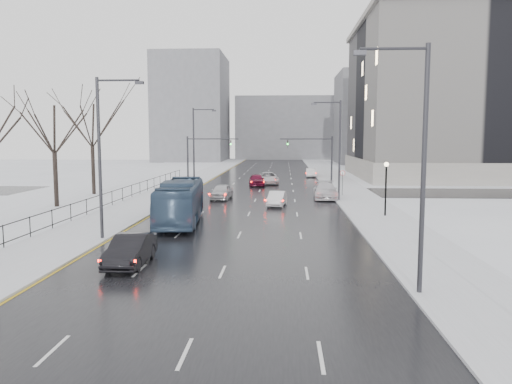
% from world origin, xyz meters
% --- Properties ---
extents(road, '(16.00, 150.00, 0.04)m').
position_xyz_m(road, '(0.00, 60.00, 0.02)').
color(road, black).
rests_on(road, ground).
extents(cross_road, '(130.00, 10.00, 0.04)m').
position_xyz_m(cross_road, '(0.00, 48.00, 0.02)').
color(cross_road, black).
rests_on(cross_road, ground).
extents(sidewalk_left, '(5.00, 150.00, 0.16)m').
position_xyz_m(sidewalk_left, '(-10.50, 60.00, 0.08)').
color(sidewalk_left, silver).
rests_on(sidewalk_left, ground).
extents(sidewalk_right, '(5.00, 150.00, 0.16)m').
position_xyz_m(sidewalk_right, '(10.50, 60.00, 0.08)').
color(sidewalk_right, silver).
rests_on(sidewalk_right, ground).
extents(park_strip, '(14.00, 150.00, 0.12)m').
position_xyz_m(park_strip, '(-20.00, 60.00, 0.06)').
color(park_strip, white).
rests_on(park_strip, ground).
extents(tree_park_d, '(8.75, 8.75, 12.50)m').
position_xyz_m(tree_park_d, '(-17.80, 34.00, 0.00)').
color(tree_park_d, black).
rests_on(tree_park_d, ground).
extents(tree_park_e, '(9.45, 9.45, 13.50)m').
position_xyz_m(tree_park_e, '(-18.20, 44.00, 0.00)').
color(tree_park_e, black).
rests_on(tree_park_e, ground).
extents(iron_fence, '(0.06, 70.00, 1.30)m').
position_xyz_m(iron_fence, '(-13.00, 30.00, 0.91)').
color(iron_fence, black).
rests_on(iron_fence, sidewalk_left).
extents(streetlight_r_near, '(2.95, 0.25, 10.00)m').
position_xyz_m(streetlight_r_near, '(8.17, 10.00, 5.62)').
color(streetlight_r_near, '#2D2D33').
rests_on(streetlight_r_near, ground).
extents(streetlight_r_mid, '(2.95, 0.25, 10.00)m').
position_xyz_m(streetlight_r_mid, '(8.17, 40.00, 5.62)').
color(streetlight_r_mid, '#2D2D33').
rests_on(streetlight_r_mid, ground).
extents(streetlight_l_near, '(2.95, 0.25, 10.00)m').
position_xyz_m(streetlight_l_near, '(-8.17, 20.00, 5.62)').
color(streetlight_l_near, '#2D2D33').
rests_on(streetlight_l_near, ground).
extents(streetlight_l_far, '(2.95, 0.25, 10.00)m').
position_xyz_m(streetlight_l_far, '(-8.17, 52.00, 5.62)').
color(streetlight_l_far, '#2D2D33').
rests_on(streetlight_l_far, ground).
extents(lamppost_r_mid, '(0.36, 0.36, 4.28)m').
position_xyz_m(lamppost_r_mid, '(11.00, 30.00, 2.94)').
color(lamppost_r_mid, black).
rests_on(lamppost_r_mid, sidewalk_right).
extents(mast_signal_right, '(6.10, 0.33, 6.50)m').
position_xyz_m(mast_signal_right, '(7.33, 48.00, 4.11)').
color(mast_signal_right, '#2D2D33').
rests_on(mast_signal_right, ground).
extents(mast_signal_left, '(6.10, 0.33, 6.50)m').
position_xyz_m(mast_signal_left, '(-7.33, 48.00, 4.11)').
color(mast_signal_left, '#2D2D33').
rests_on(mast_signal_left, ground).
extents(no_uturn_sign, '(0.60, 0.06, 2.70)m').
position_xyz_m(no_uturn_sign, '(9.20, 44.00, 2.30)').
color(no_uturn_sign, '#2D2D33').
rests_on(no_uturn_sign, sidewalk_right).
extents(civic_building, '(41.00, 31.00, 24.80)m').
position_xyz_m(civic_building, '(35.00, 72.00, 11.21)').
color(civic_building, gray).
rests_on(civic_building, ground).
extents(bldg_far_right, '(24.00, 20.00, 22.00)m').
position_xyz_m(bldg_far_right, '(28.00, 115.00, 11.00)').
color(bldg_far_right, slate).
rests_on(bldg_far_right, ground).
extents(bldg_far_left, '(18.00, 22.00, 28.00)m').
position_xyz_m(bldg_far_left, '(-22.00, 125.00, 14.00)').
color(bldg_far_left, slate).
rests_on(bldg_far_left, ground).
extents(bldg_far_center, '(30.00, 18.00, 18.00)m').
position_xyz_m(bldg_far_center, '(4.00, 140.00, 9.00)').
color(bldg_far_center, slate).
rests_on(bldg_far_center, ground).
extents(sedan_left_near, '(1.69, 4.66, 1.53)m').
position_xyz_m(sedan_left_near, '(-4.72, 13.99, 0.80)').
color(sedan_left_near, black).
rests_on(sedan_left_near, road).
extents(bus, '(3.79, 11.61, 3.18)m').
position_xyz_m(bus, '(-4.80, 26.51, 1.63)').
color(bus, '#364D69').
rests_on(bus, road).
extents(sedan_center_near, '(2.23, 4.74, 1.57)m').
position_xyz_m(sedan_center_near, '(-3.50, 40.76, 0.82)').
color(sedan_center_near, '#BDBDC1').
rests_on(sedan_center_near, road).
extents(sedan_right_near, '(1.94, 4.27, 1.36)m').
position_xyz_m(sedan_right_near, '(2.26, 36.00, 0.72)').
color(sedan_right_near, white).
rests_on(sedan_right_near, road).
extents(sedan_right_cross, '(3.22, 6.01, 1.60)m').
position_xyz_m(sedan_right_cross, '(0.73, 57.86, 0.84)').
color(sedan_right_cross, silver).
rests_on(sedan_right_cross, road).
extents(sedan_right_far, '(2.55, 5.92, 1.70)m').
position_xyz_m(sedan_right_far, '(7.20, 41.75, 0.89)').
color(sedan_right_far, silver).
rests_on(sedan_right_far, road).
extents(sedan_center_far, '(2.40, 4.88, 1.60)m').
position_xyz_m(sedan_center_far, '(-0.68, 54.95, 0.84)').
color(sedan_center_far, maroon).
rests_on(sedan_center_far, road).
extents(sedan_right_distant, '(1.69, 4.29, 1.39)m').
position_xyz_m(sedan_right_distant, '(7.20, 70.09, 0.73)').
color(sedan_right_distant, white).
rests_on(sedan_right_distant, road).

